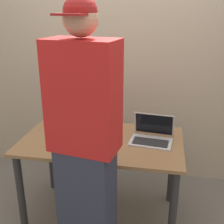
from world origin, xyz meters
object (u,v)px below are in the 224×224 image
(beer_bottle_dark, at_px, (85,123))
(person_figure, at_px, (85,152))
(beer_bottle_green, at_px, (64,116))
(coffee_mug, at_px, (96,121))
(beer_bottle_brown, at_px, (85,117))
(laptop, at_px, (152,135))
(beer_bottle_amber, at_px, (72,121))

(beer_bottle_dark, xyz_separation_m, person_figure, (0.18, -0.63, 0.07))
(person_figure, bearing_deg, beer_bottle_dark, 105.83)
(beer_bottle_green, xyz_separation_m, coffee_mug, (0.26, 0.13, -0.07))
(beer_bottle_brown, height_order, beer_bottle_green, beer_bottle_brown)
(beer_bottle_brown, bearing_deg, beer_bottle_green, 179.30)
(person_figure, distance_m, coffee_mug, 0.87)
(beer_bottle_brown, bearing_deg, laptop, -8.30)
(coffee_mug, bearing_deg, beer_bottle_brown, -118.00)
(beer_bottle_green, distance_m, coffee_mug, 0.30)
(beer_bottle_dark, relative_size, coffee_mug, 2.49)
(coffee_mug, bearing_deg, beer_bottle_dark, -100.81)
(laptop, bearing_deg, coffee_mug, 157.38)
(beer_bottle_brown, bearing_deg, beer_bottle_amber, -141.97)
(person_figure, bearing_deg, beer_bottle_green, 118.80)
(beer_bottle_amber, relative_size, person_figure, 0.15)
(beer_bottle_dark, height_order, coffee_mug, beer_bottle_dark)
(beer_bottle_amber, height_order, coffee_mug, beer_bottle_amber)
(beer_bottle_brown, xyz_separation_m, coffee_mug, (0.07, 0.13, -0.08))
(beer_bottle_dark, distance_m, coffee_mug, 0.23)
(beer_bottle_dark, height_order, person_figure, person_figure)
(beer_bottle_dark, bearing_deg, coffee_mug, 79.19)
(beer_bottle_green, height_order, coffee_mug, beer_bottle_green)
(beer_bottle_amber, bearing_deg, beer_bottle_brown, 38.03)
(laptop, distance_m, person_figure, 0.75)
(laptop, distance_m, beer_bottle_amber, 0.69)
(beer_bottle_amber, relative_size, coffee_mug, 2.38)
(person_figure, height_order, coffee_mug, person_figure)
(laptop, distance_m, beer_bottle_green, 0.79)
(beer_bottle_dark, distance_m, person_figure, 0.65)
(beer_bottle_green, xyz_separation_m, beer_bottle_amber, (0.10, -0.07, -0.01))
(beer_bottle_brown, height_order, person_figure, person_figure)
(beer_bottle_green, xyz_separation_m, person_figure, (0.39, -0.72, 0.06))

